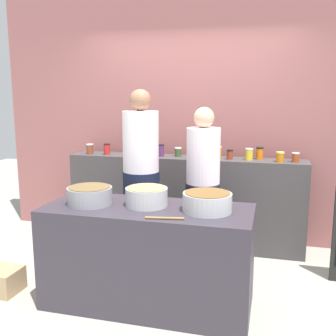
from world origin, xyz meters
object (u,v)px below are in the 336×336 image
Objects in this scene: cook_with_tongs at (141,187)px; cook_in_cap at (203,197)px; preserve_jar_4 at (150,149)px; cooking_pot_center at (147,197)px; preserve_jar_5 at (161,150)px; bread_crate at (0,280)px; preserve_jar_14 at (296,157)px; preserve_jar_3 at (140,150)px; preserve_jar_7 at (193,152)px; preserve_jar_0 at (90,149)px; preserve_jar_2 at (128,148)px; preserve_jar_8 at (203,152)px; preserve_jar_12 at (260,153)px; preserve_jar_9 at (218,152)px; preserve_jar_10 at (230,154)px; preserve_jar_1 at (107,149)px; wooden_spoon at (165,218)px; cooking_pot_left at (90,196)px; cooking_pot_right at (207,202)px; preserve_jar_11 at (249,154)px; preserve_jar_13 at (280,157)px; preserve_jar_6 at (178,152)px.

cook_in_cap is at bearing 4.01° from cook_with_tongs.
preserve_jar_4 reaches higher than cooking_pot_center.
preserve_jar_5 is at bearing 86.89° from cook_with_tongs.
preserve_jar_14 is at bearing 30.70° from bread_crate.
preserve_jar_7 is at bearing -0.31° from preserve_jar_3.
preserve_jar_0 is 0.84× the size of preserve_jar_2.
preserve_jar_2 is at bearing 115.78° from cooking_pot_center.
preserve_jar_12 is at bearing 3.15° from preserve_jar_8.
preserve_jar_9 is (0.17, -0.00, 0.01)m from preserve_jar_8.
cook_with_tongs reaches higher than preserve_jar_5.
preserve_jar_2 reaches higher than preserve_jar_10.
preserve_jar_5 reaches higher than preserve_jar_0.
preserve_jar_10 is at bearing -179.76° from preserve_jar_14.
cook_in_cap reaches higher than preserve_jar_5.
preserve_jar_1 is 1.44m from preserve_jar_10.
preserve_jar_7 is 1.41m from cooking_pot_center.
cook_in_cap is (0.10, 1.08, -0.11)m from wooden_spoon.
preserve_jar_9 is (0.29, -0.02, 0.00)m from preserve_jar_7.
preserve_jar_12 is 1.85m from wooden_spoon.
cooking_pot_center is (-0.11, -1.39, -0.18)m from preserve_jar_7.
cook_with_tongs is at bearing 41.32° from bread_crate.
preserve_jar_0 is 0.61m from preserve_jar_3.
cook_in_cap reaches higher than cooking_pot_left.
preserve_jar_8 is 1.45m from cooking_pot_right.
cook_in_cap reaches higher than preserve_jar_10.
cook_in_cap reaches higher than preserve_jar_1.
preserve_jar_11 is at bearing 1.61° from preserve_jar_0.
cook_with_tongs reaches higher than preserve_jar_0.
preserve_jar_13 is at bearing -4.64° from preserve_jar_4.
cook_in_cap reaches higher than cooking_pot_right.
preserve_jar_5 is 1.07× the size of preserve_jar_9.
preserve_jar_3 is 1.37m from preserve_jar_12.
preserve_jar_11 is 1.41m from cooking_pot_right.
preserve_jar_6 is 1.74m from wooden_spoon.
preserve_jar_5 reaches higher than cooking_pot_right.
preserve_jar_1 is at bearing -179.50° from preserve_jar_10.
preserve_jar_8 is (1.14, 0.07, -0.01)m from preserve_jar_1.
cook_with_tongs is (0.39, -0.67, -0.30)m from preserve_jar_2.
bread_crate is at bearing -138.68° from cook_with_tongs.
cooking_pot_left is at bearing -111.77° from preserve_jar_7.
cook_in_cap reaches higher than preserve_jar_3.
preserve_jar_9 is 1.21× the size of preserve_jar_10.
preserve_jar_12 is at bearing 3.58° from preserve_jar_0.
preserve_jar_13 is 2.98m from bread_crate.
preserve_jar_11 is at bearing 73.22° from wooden_spoon.
preserve_jar_10 is at bearing 54.22° from cooking_pot_left.
preserve_jar_11 reaches higher than cooking_pot_center.
preserve_jar_9 reaches higher than preserve_jar_8.
preserve_jar_12 reaches higher than cooking_pot_right.
preserve_jar_12 is at bearing 36.36° from bread_crate.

